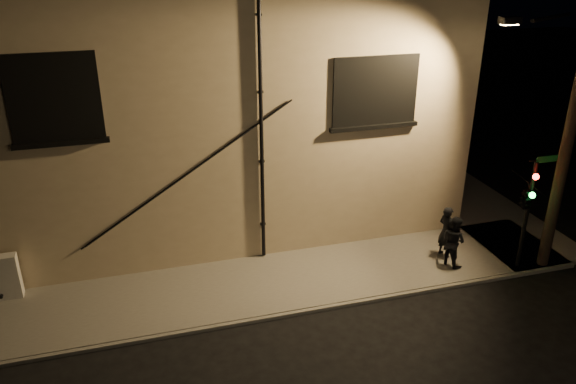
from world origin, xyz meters
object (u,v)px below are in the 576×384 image
object	(u,v)px
pedestrian_a	(446,231)
pedestrian_b	(453,241)
traffic_signal	(527,197)
streetlamp_pole	(565,138)

from	to	relation	value
pedestrian_a	pedestrian_b	world-z (taller)	pedestrian_a
pedestrian_a	pedestrian_b	bearing A→B (deg)	160.02
pedestrian_b	traffic_signal	world-z (taller)	traffic_signal
pedestrian_a	traffic_signal	size ratio (longest dim) A/B	0.47
streetlamp_pole	pedestrian_b	bearing A→B (deg)	165.46
pedestrian_b	traffic_signal	bearing A→B (deg)	-131.31
pedestrian_a	streetlamp_pole	bearing A→B (deg)	-127.76
traffic_signal	streetlamp_pole	bearing A→B (deg)	3.83
pedestrian_b	streetlamp_pole	xyz separation A→B (m)	(2.58, -0.67, 3.15)
pedestrian_a	streetlamp_pole	xyz separation A→B (m)	(2.51, -1.20, 3.12)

